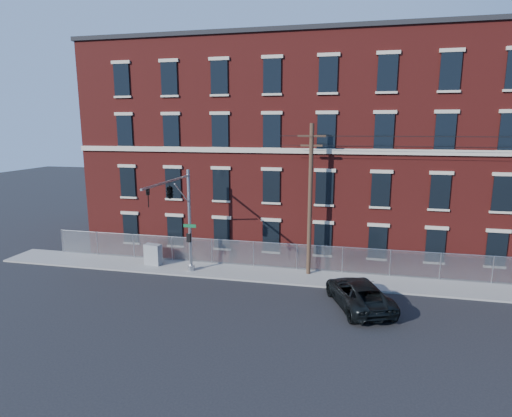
{
  "coord_description": "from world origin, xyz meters",
  "views": [
    {
      "loc": [
        4.34,
        -21.34,
        9.92
      ],
      "look_at": [
        -1.28,
        4.0,
        4.79
      ],
      "focal_mm": 29.18,
      "sensor_mm": 36.0,
      "label": 1
    }
  ],
  "objects_px": {
    "traffic_signal_mast": "(175,201)",
    "utility_cabinet": "(153,254)",
    "utility_pole_near": "(310,198)",
    "pickup_truck": "(359,294)"
  },
  "relations": [
    {
      "from": "traffic_signal_mast",
      "to": "utility_cabinet",
      "type": "height_order",
      "value": "traffic_signal_mast"
    },
    {
      "from": "utility_cabinet",
      "to": "utility_pole_near",
      "type": "bearing_deg",
      "value": 11.02
    },
    {
      "from": "pickup_truck",
      "to": "utility_cabinet",
      "type": "bearing_deg",
      "value": -35.53
    },
    {
      "from": "traffic_signal_mast",
      "to": "pickup_truck",
      "type": "distance_m",
      "value": 12.17
    },
    {
      "from": "utility_pole_near",
      "to": "pickup_truck",
      "type": "relative_size",
      "value": 1.82
    },
    {
      "from": "pickup_truck",
      "to": "utility_cabinet",
      "type": "height_order",
      "value": "utility_cabinet"
    },
    {
      "from": "pickup_truck",
      "to": "utility_cabinet",
      "type": "xyz_separation_m",
      "value": [
        -14.32,
        3.88,
        0.11
      ]
    },
    {
      "from": "utility_cabinet",
      "to": "pickup_truck",
      "type": "bearing_deg",
      "value": -6.86
    },
    {
      "from": "traffic_signal_mast",
      "to": "utility_pole_near",
      "type": "relative_size",
      "value": 0.7
    },
    {
      "from": "traffic_signal_mast",
      "to": "utility_pole_near",
      "type": "distance_m",
      "value": 8.7
    }
  ]
}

